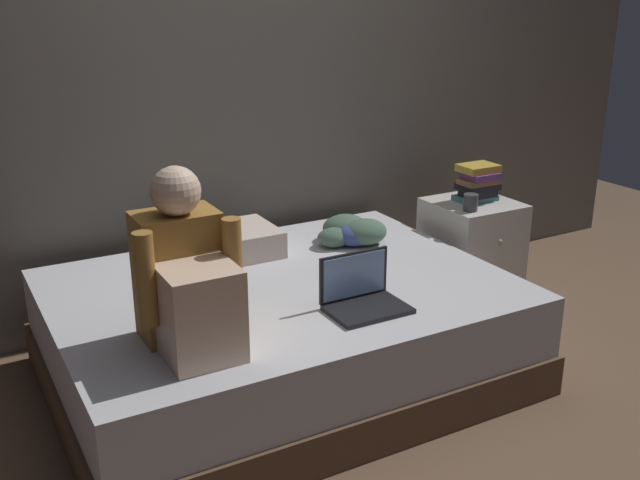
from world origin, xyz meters
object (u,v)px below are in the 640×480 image
(person_sitting, at_px, (187,280))
(mug, at_px, (471,203))
(bed, at_px, (281,331))
(nightstand, at_px, (471,253))
(book_stack, at_px, (478,183))
(pillow, at_px, (219,244))
(laptop, at_px, (362,295))
(clothes_pile, at_px, (352,232))

(person_sitting, distance_m, mug, 1.78)
(bed, distance_m, nightstand, 1.32)
(book_stack, bearing_deg, person_sitting, -162.19)
(person_sitting, height_order, book_stack, person_sitting)
(bed, distance_m, pillow, 0.55)
(person_sitting, height_order, mug, person_sitting)
(book_stack, bearing_deg, nightstand, -159.74)
(nightstand, distance_m, mug, 0.38)
(bed, relative_size, pillow, 3.57)
(pillow, height_order, book_stack, book_stack)
(person_sitting, bearing_deg, mug, 15.37)
(bed, xyz_separation_m, person_sitting, (-0.54, -0.35, 0.48))
(laptop, bearing_deg, nightstand, 29.53)
(nightstand, bearing_deg, pillow, 171.61)
(pillow, distance_m, mug, 1.32)
(book_stack, height_order, clothes_pile, book_stack)
(nightstand, xyz_separation_m, person_sitting, (-1.84, -0.59, 0.41))
(book_stack, bearing_deg, pillow, 172.09)
(bed, relative_size, book_stack, 9.07)
(person_sitting, xyz_separation_m, clothes_pile, (1.10, 0.66, -0.19))
(laptop, bearing_deg, person_sitting, 176.39)
(bed, height_order, nightstand, nightstand)
(nightstand, bearing_deg, laptop, -150.47)
(laptop, bearing_deg, mug, 27.46)
(person_sitting, height_order, clothes_pile, person_sitting)
(nightstand, distance_m, clothes_pile, 0.78)
(bed, relative_size, nightstand, 3.37)
(person_sitting, xyz_separation_m, pillow, (0.43, 0.80, -0.19))
(laptop, height_order, clothes_pile, laptop)
(laptop, bearing_deg, bed, 114.24)
(person_sitting, bearing_deg, book_stack, 17.81)
(person_sitting, distance_m, book_stack, 1.96)
(pillow, bearing_deg, person_sitting, -118.55)
(person_sitting, relative_size, laptop, 2.05)
(person_sitting, distance_m, clothes_pile, 1.30)
(mug, bearing_deg, book_stack, 39.93)
(mug, relative_size, clothes_pile, 0.25)
(person_sitting, relative_size, book_stack, 2.97)
(laptop, distance_m, book_stack, 1.33)
(bed, xyz_separation_m, nightstand, (1.30, 0.24, 0.07))
(laptop, bearing_deg, book_stack, 29.35)
(laptop, height_order, mug, mug)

